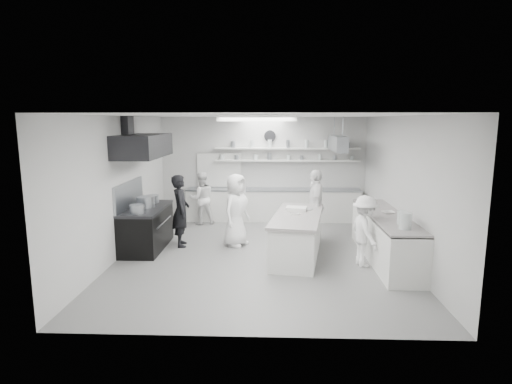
{
  "coord_description": "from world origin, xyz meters",
  "views": [
    {
      "loc": [
        0.24,
        -8.73,
        2.91
      ],
      "look_at": [
        -0.1,
        0.6,
        1.29
      ],
      "focal_mm": 29.18,
      "sensor_mm": 36.0,
      "label": 1
    }
  ],
  "objects_px": {
    "back_counter": "(273,205)",
    "right_counter": "(385,238)",
    "cook_stove": "(181,211)",
    "stove": "(147,229)",
    "prep_island": "(297,237)",
    "cook_back": "(201,198)"
  },
  "relations": [
    {
      "from": "back_counter",
      "to": "cook_stove",
      "type": "distance_m",
      "value": 3.38
    },
    {
      "from": "stove",
      "to": "prep_island",
      "type": "relative_size",
      "value": 0.76
    },
    {
      "from": "prep_island",
      "to": "cook_back",
      "type": "xyz_separation_m",
      "value": [
        -2.52,
        2.77,
        0.3
      ]
    },
    {
      "from": "back_counter",
      "to": "cook_back",
      "type": "relative_size",
      "value": 3.38
    },
    {
      "from": "prep_island",
      "to": "cook_stove",
      "type": "xyz_separation_m",
      "value": [
        -2.66,
        0.68,
        0.4
      ]
    },
    {
      "from": "stove",
      "to": "back_counter",
      "type": "bearing_deg",
      "value": 43.99
    },
    {
      "from": "cook_stove",
      "to": "cook_back",
      "type": "relative_size",
      "value": 1.14
    },
    {
      "from": "back_counter",
      "to": "right_counter",
      "type": "height_order",
      "value": "right_counter"
    },
    {
      "from": "back_counter",
      "to": "right_counter",
      "type": "bearing_deg",
      "value": -55.35
    },
    {
      "from": "stove",
      "to": "back_counter",
      "type": "height_order",
      "value": "back_counter"
    },
    {
      "from": "stove",
      "to": "cook_back",
      "type": "bearing_deg",
      "value": 69.02
    },
    {
      "from": "stove",
      "to": "prep_island",
      "type": "distance_m",
      "value": 3.44
    },
    {
      "from": "back_counter",
      "to": "prep_island",
      "type": "xyz_separation_m",
      "value": [
        0.51,
        -3.26,
        -0.02
      ]
    },
    {
      "from": "back_counter",
      "to": "cook_stove",
      "type": "bearing_deg",
      "value": -129.75
    },
    {
      "from": "stove",
      "to": "cook_stove",
      "type": "relative_size",
      "value": 1.07
    },
    {
      "from": "right_counter",
      "to": "back_counter",
      "type": "bearing_deg",
      "value": 124.65
    },
    {
      "from": "prep_island",
      "to": "cook_stove",
      "type": "bearing_deg",
      "value": 175.25
    },
    {
      "from": "stove",
      "to": "cook_stove",
      "type": "xyz_separation_m",
      "value": [
        0.75,
        0.21,
        0.39
      ]
    },
    {
      "from": "cook_stove",
      "to": "cook_back",
      "type": "distance_m",
      "value": 2.1
    },
    {
      "from": "back_counter",
      "to": "cook_stove",
      "type": "relative_size",
      "value": 2.98
    },
    {
      "from": "stove",
      "to": "cook_stove",
      "type": "bearing_deg",
      "value": 15.97
    },
    {
      "from": "right_counter",
      "to": "prep_island",
      "type": "distance_m",
      "value": 1.85
    }
  ]
}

